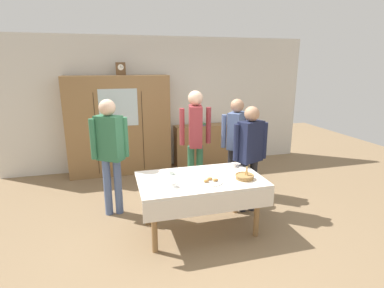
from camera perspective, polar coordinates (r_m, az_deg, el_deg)
ground_plane at (r=4.40m, az=0.72°, el=-14.55°), size 12.00×12.00×0.00m
back_wall at (r=6.47m, az=-5.83°, el=7.65°), size 6.40×0.10×2.70m
dining_table at (r=3.91m, az=1.71°, el=-8.06°), size 1.59×0.95×0.74m
wall_cabinet at (r=6.15m, az=-13.57°, el=3.38°), size 1.98×0.46×1.95m
mantel_clock at (r=6.03m, az=-13.32°, el=13.67°), size 0.18×0.11×0.24m
bookshelf_low at (r=6.59m, az=1.70°, el=-0.20°), size 1.14×0.35×0.88m
book_stack at (r=6.49m, az=1.73°, el=3.80°), size 0.16×0.20×0.06m
tea_cup_near_right at (r=4.33m, az=7.90°, el=-4.00°), size 0.13×0.13×0.06m
tea_cup_near_left at (r=4.03m, az=-4.07°, el=-5.39°), size 0.13×0.13×0.06m
tea_cup_front_edge at (r=3.63m, az=-3.47°, el=-7.73°), size 0.13×0.13×0.06m
bread_basket at (r=3.92m, az=9.90°, el=-6.04°), size 0.24×0.24×0.16m
pastry_plate at (r=3.77m, az=3.57°, el=-7.08°), size 0.28×0.28×0.05m
spoon_far_left at (r=3.86m, az=-7.50°, el=-6.80°), size 0.12×0.02×0.01m
spoon_back_edge at (r=4.20m, az=0.99°, el=-4.81°), size 0.12×0.02×0.01m
person_by_cabinet at (r=4.40m, az=-15.24°, el=-0.40°), size 0.52×0.37×1.70m
person_beside_shelf at (r=4.85m, az=0.64°, el=2.06°), size 0.52×0.40×1.76m
person_behind_table_left at (r=5.04m, az=8.32°, el=1.24°), size 0.52×0.40×1.62m
person_near_right_end at (r=4.44m, az=10.91°, el=-1.02°), size 0.52×0.32×1.59m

